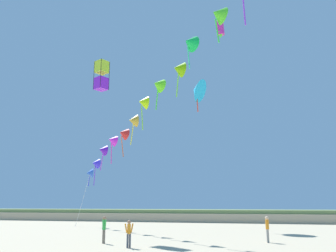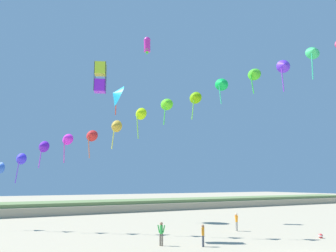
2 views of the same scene
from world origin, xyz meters
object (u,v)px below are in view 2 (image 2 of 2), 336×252
object	(u,v)px
person_near_left	(236,221)
person_near_right	(203,234)
person_mid_center	(161,232)
large_kite_low_lead	(116,95)
large_kite_mid_trail	(100,77)
beach_ball	(321,236)
large_kite_high_solo	(147,45)

from	to	relation	value
person_near_left	person_near_right	xyz separation A→B (m)	(-7.50, -5.01, -0.07)
person_mid_center	large_kite_low_lead	size ratio (longest dim) A/B	0.42
large_kite_low_lead	large_kite_mid_trail	bearing A→B (deg)	-118.05
large_kite_low_lead	beach_ball	xyz separation A→B (m)	(9.76, -19.98, -14.78)
large_kite_low_lead	large_kite_high_solo	world-z (taller)	large_kite_high_solo
person_mid_center	person_near_left	bearing A→B (deg)	18.18
beach_ball	person_near_right	bearing A→B (deg)	170.89
person_near_left	large_kite_low_lead	world-z (taller)	large_kite_low_lead
beach_ball	person_mid_center	bearing A→B (deg)	164.94
person_near_right	large_kite_mid_trail	bearing A→B (deg)	128.89
person_mid_center	large_kite_high_solo	world-z (taller)	large_kite_high_solo
person_mid_center	large_kite_high_solo	bearing A→B (deg)	67.01
person_near_right	large_kite_low_lead	bearing A→B (deg)	87.82
beach_ball	person_near_left	bearing A→B (deg)	113.85
person_near_right	large_kite_low_lead	size ratio (longest dim) A/B	0.38
person_near_left	large_kite_high_solo	xyz separation A→B (m)	(-3.74, 11.18, 20.22)
large_kite_low_lead	person_mid_center	bearing A→B (deg)	-100.45
person_near_right	large_kite_mid_trail	distance (m)	15.03
person_mid_center	large_kite_mid_trail	xyz separation A→B (m)	(-3.10, 4.99, 12.18)
person_near_right	beach_ball	xyz separation A→B (m)	(10.45, -1.68, -0.69)
person_near_right	large_kite_low_lead	world-z (taller)	large_kite_low_lead
beach_ball	large_kite_high_solo	bearing A→B (deg)	110.55
person_near_left	beach_ball	xyz separation A→B (m)	(2.95, -6.68, -0.76)
large_kite_low_lead	large_kite_mid_trail	distance (m)	13.21
large_kite_mid_trail	large_kite_low_lead	bearing A→B (deg)	61.95
large_kite_low_lead	large_kite_mid_trail	size ratio (longest dim) A/B	1.55
large_kite_mid_trail	beach_ball	size ratio (longest dim) A/B	7.01
large_kite_low_lead	large_kite_high_solo	bearing A→B (deg)	-34.71
large_kite_high_solo	beach_ball	distance (m)	28.35
person_mid_center	large_kite_mid_trail	world-z (taller)	large_kite_mid_trail
person_near_right	beach_ball	size ratio (longest dim) A/B	4.16
person_near_left	large_kite_low_lead	xyz separation A→B (m)	(-6.80, 13.30, 14.02)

